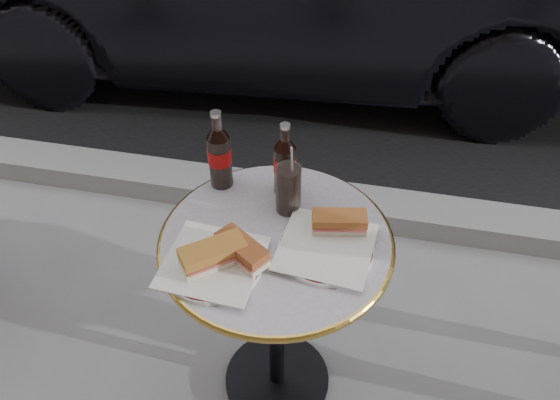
% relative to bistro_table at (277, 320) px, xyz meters
% --- Properties ---
extents(ground, '(80.00, 80.00, 0.00)m').
position_rel_bistro_table_xyz_m(ground, '(0.00, 0.00, -0.37)').
color(ground, gray).
rests_on(ground, ground).
extents(curb, '(40.00, 0.20, 0.12)m').
position_rel_bistro_table_xyz_m(curb, '(0.00, 0.90, -0.32)').
color(curb, gray).
rests_on(curb, ground).
extents(bistro_table, '(0.62, 0.62, 0.73)m').
position_rel_bistro_table_xyz_m(bistro_table, '(0.00, 0.00, 0.00)').
color(bistro_table, '#BAB2C4').
rests_on(bistro_table, ground).
extents(plate_left, '(0.30, 0.30, 0.01)m').
position_rel_bistro_table_xyz_m(plate_left, '(-0.13, -0.13, 0.37)').
color(plate_left, white).
rests_on(plate_left, bistro_table).
extents(plate_right, '(0.30, 0.30, 0.01)m').
position_rel_bistro_table_xyz_m(plate_right, '(0.13, -0.02, 0.37)').
color(plate_right, white).
rests_on(plate_right, bistro_table).
extents(sandwich_left_a, '(0.17, 0.16, 0.06)m').
position_rel_bistro_table_xyz_m(sandwich_left_a, '(-0.13, -0.13, 0.41)').
color(sandwich_left_a, '#B0702C').
rests_on(sandwich_left_a, plate_left).
extents(sandwich_left_b, '(0.16, 0.14, 0.05)m').
position_rel_bistro_table_xyz_m(sandwich_left_b, '(-0.07, -0.10, 0.40)').
color(sandwich_left_b, brown).
rests_on(sandwich_left_b, plate_left).
extents(sandwich_right, '(0.15, 0.09, 0.05)m').
position_rel_bistro_table_xyz_m(sandwich_right, '(0.16, 0.05, 0.40)').
color(sandwich_right, '#A85D2A').
rests_on(sandwich_right, plate_right).
extents(cola_bottle_left, '(0.09, 0.09, 0.24)m').
position_rel_bistro_table_xyz_m(cola_bottle_left, '(-0.20, 0.18, 0.49)').
color(cola_bottle_left, black).
rests_on(cola_bottle_left, bistro_table).
extents(cola_bottle_right, '(0.07, 0.07, 0.23)m').
position_rel_bistro_table_xyz_m(cola_bottle_right, '(-0.01, 0.19, 0.48)').
color(cola_bottle_right, black).
rests_on(cola_bottle_right, bistro_table).
extents(cola_glass, '(0.09, 0.09, 0.15)m').
position_rel_bistro_table_xyz_m(cola_glass, '(0.01, 0.11, 0.44)').
color(cola_glass, black).
rests_on(cola_glass, bistro_table).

